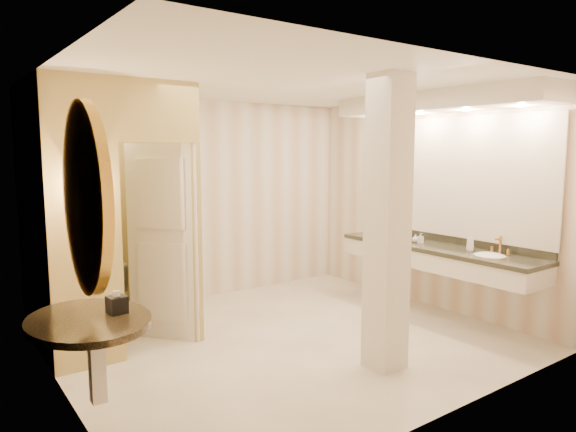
{
  "coord_description": "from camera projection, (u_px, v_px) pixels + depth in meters",
  "views": [
    {
      "loc": [
        -3.12,
        -4.31,
        2.02
      ],
      "look_at": [
        0.14,
        0.2,
        1.31
      ],
      "focal_mm": 32.0,
      "sensor_mm": 36.0,
      "label": 1
    }
  ],
  "objects": [
    {
      "name": "floor",
      "position": [
        288.0,
        339.0,
        5.53
      ],
      "size": [
        4.5,
        4.5,
        0.0
      ],
      "primitive_type": "plane",
      "color": "#EFE8CF",
      "rests_on": "ground"
    },
    {
      "name": "ceiling",
      "position": [
        288.0,
        83.0,
        5.19
      ],
      "size": [
        4.5,
        4.5,
        0.0
      ],
      "primitive_type": "plane",
      "rotation": [
        3.14,
        0.0,
        0.0
      ],
      "color": "white",
      "rests_on": "wall_back"
    },
    {
      "name": "wall_back",
      "position": [
        202.0,
        200.0,
        6.97
      ],
      "size": [
        4.5,
        0.02,
        2.7
      ],
      "primitive_type": "cube",
      "color": "beige",
      "rests_on": "floor"
    },
    {
      "name": "wall_front",
      "position": [
        448.0,
        243.0,
        3.76
      ],
      "size": [
        4.5,
        0.02,
        2.7
      ],
      "primitive_type": "cube",
      "color": "beige",
      "rests_on": "floor"
    },
    {
      "name": "wall_left",
      "position": [
        58.0,
        236.0,
        4.06
      ],
      "size": [
        0.02,
        4.0,
        2.7
      ],
      "primitive_type": "cube",
      "color": "beige",
      "rests_on": "floor"
    },
    {
      "name": "wall_right",
      "position": [
        428.0,
        203.0,
        6.67
      ],
      "size": [
        0.02,
        4.0,
        2.7
      ],
      "primitive_type": "cube",
      "color": "beige",
      "rests_on": "floor"
    },
    {
      "name": "toilet_closet",
      "position": [
        149.0,
        211.0,
        5.47
      ],
      "size": [
        1.5,
        1.55,
        2.7
      ],
      "color": "#DFCB74",
      "rests_on": "floor"
    },
    {
      "name": "wall_sconce",
      "position": [
        84.0,
        183.0,
        4.54
      ],
      "size": [
        0.14,
        0.14,
        0.42
      ],
      "color": "#BE833D",
      "rests_on": "toilet_closet"
    },
    {
      "name": "vanity",
      "position": [
        441.0,
        184.0,
        6.16
      ],
      "size": [
        0.75,
        2.81,
        2.09
      ],
      "color": "silver",
      "rests_on": "floor"
    },
    {
      "name": "console_shelf",
      "position": [
        88.0,
        250.0,
        3.49
      ],
      "size": [
        1.02,
        1.02,
        1.96
      ],
      "color": "black",
      "rests_on": "floor"
    },
    {
      "name": "pillar",
      "position": [
        387.0,
        225.0,
        4.66
      ],
      "size": [
        0.31,
        0.31,
        2.7
      ],
      "primitive_type": "cube",
      "color": "silver",
      "rests_on": "floor"
    },
    {
      "name": "tissue_box",
      "position": [
        117.0,
        305.0,
        3.63
      ],
      "size": [
        0.14,
        0.14,
        0.12
      ],
      "primitive_type": "cube",
      "rotation": [
        0.0,
        0.0,
        0.11
      ],
      "color": "black",
      "rests_on": "console_shelf"
    },
    {
      "name": "toilet",
      "position": [
        96.0,
        292.0,
        6.02
      ],
      "size": [
        0.59,
        0.81,
        0.75
      ],
      "primitive_type": "imported",
      "rotation": [
        0.0,
        0.0,
        3.39
      ],
      "color": "white",
      "rests_on": "floor"
    },
    {
      "name": "soap_bottle_a",
      "position": [
        421.0,
        238.0,
        6.4
      ],
      "size": [
        0.06,
        0.06,
        0.13
      ],
      "primitive_type": "imported",
      "rotation": [
        0.0,
        0.0,
        0.07
      ],
      "color": "beige",
      "rests_on": "vanity"
    },
    {
      "name": "soap_bottle_b",
      "position": [
        415.0,
        238.0,
        6.45
      ],
      "size": [
        0.1,
        0.1,
        0.1
      ],
      "primitive_type": "imported",
      "rotation": [
        0.0,
        0.0,
        -0.36
      ],
      "color": "silver",
      "rests_on": "vanity"
    },
    {
      "name": "soap_bottle_c",
      "position": [
        470.0,
        242.0,
        5.88
      ],
      "size": [
        0.09,
        0.09,
        0.21
      ],
      "primitive_type": "imported",
      "rotation": [
        0.0,
        0.0,
        -0.18
      ],
      "color": "#C6B28C",
      "rests_on": "vanity"
    }
  ]
}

